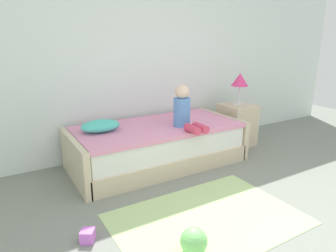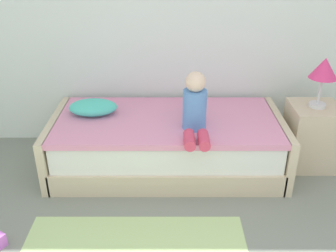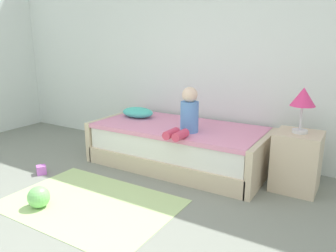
% 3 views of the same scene
% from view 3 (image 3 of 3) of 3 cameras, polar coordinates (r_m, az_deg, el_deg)
% --- Properties ---
extents(wall_rear, '(7.20, 0.10, 2.90)m').
position_cam_3_polar(wall_rear, '(4.21, 9.71, 13.99)').
color(wall_rear, silver).
rests_on(wall_rear, ground).
extents(bed, '(2.11, 1.00, 0.50)m').
position_cam_3_polar(bed, '(3.99, 1.86, -3.44)').
color(bed, beige).
rests_on(bed, ground).
extents(nightstand, '(0.44, 0.44, 0.60)m').
position_cam_3_polar(nightstand, '(3.59, 21.45, -5.70)').
color(nightstand, beige).
rests_on(nightstand, ground).
extents(table_lamp, '(0.24, 0.24, 0.45)m').
position_cam_3_polar(table_lamp, '(3.43, 22.44, 4.34)').
color(table_lamp, silver).
rests_on(table_lamp, nightstand).
extents(child_figure, '(0.20, 0.51, 0.50)m').
position_cam_3_polar(child_figure, '(3.56, 3.40, 1.99)').
color(child_figure, '#598CD1').
rests_on(child_figure, bed).
extents(pillow, '(0.44, 0.30, 0.13)m').
position_cam_3_polar(pillow, '(4.34, -5.28, 2.37)').
color(pillow, '#4CCCBC').
rests_on(pillow, bed).
extents(toy_ball, '(0.20, 0.20, 0.20)m').
position_cam_3_polar(toy_ball, '(3.28, -21.57, -11.41)').
color(toy_ball, '#7FD872').
rests_on(toy_ball, ground).
extents(area_rug, '(1.60, 1.10, 0.01)m').
position_cam_3_polar(area_rug, '(3.25, -13.47, -12.94)').
color(area_rug, '#B2D189').
rests_on(area_rug, ground).
extents(toy_block, '(0.14, 0.14, 0.10)m').
position_cam_3_polar(toy_block, '(4.05, -21.16, -7.12)').
color(toy_block, '#CC66D8').
rests_on(toy_block, ground).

